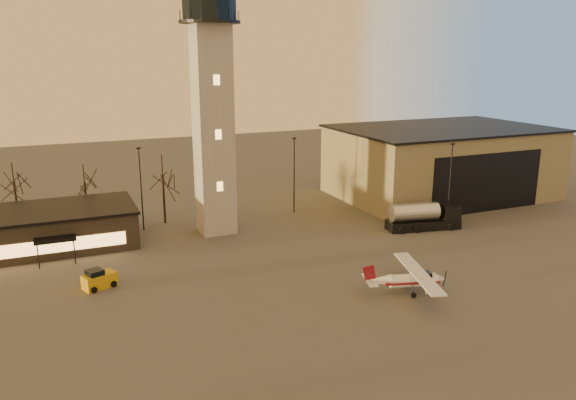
% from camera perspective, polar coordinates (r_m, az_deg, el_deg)
% --- Properties ---
extents(ground, '(220.00, 220.00, 0.00)m').
position_cam_1_polar(ground, '(42.63, 4.52, -14.62)').
color(ground, '#484643').
rests_on(ground, ground).
extents(control_tower, '(6.80, 6.80, 32.60)m').
position_cam_1_polar(control_tower, '(65.32, -7.72, 10.60)').
color(control_tower, '#9E9C95').
rests_on(control_tower, ground).
extents(hangar, '(30.60, 20.60, 10.30)m').
position_cam_1_polar(hangar, '(87.03, 15.26, 3.79)').
color(hangar, '#887B59').
rests_on(hangar, ground).
extents(terminal, '(25.40, 12.20, 4.30)m').
position_cam_1_polar(terminal, '(67.49, -26.05, -2.92)').
color(terminal, black).
rests_on(terminal, ground).
extents(light_poles, '(58.50, 12.25, 10.14)m').
position_cam_1_polar(light_poles, '(68.04, -7.23, 1.47)').
color(light_poles, black).
rests_on(light_poles, ground).
extents(tree_row, '(37.20, 9.20, 8.80)m').
position_cam_1_polar(tree_row, '(73.52, -19.75, 2.13)').
color(tree_row, black).
rests_on(tree_row, ground).
extents(cessna_front, '(8.12, 10.04, 2.79)m').
position_cam_1_polar(cessna_front, '(52.02, 12.68, -8.16)').
color(cessna_front, silver).
rests_on(cessna_front, ground).
extents(fuel_truck, '(9.28, 4.34, 3.32)m').
position_cam_1_polar(fuel_truck, '(70.35, 13.56, -1.84)').
color(fuel_truck, black).
rests_on(fuel_truck, ground).
extents(service_cart, '(3.23, 2.61, 1.82)m').
position_cam_1_polar(service_cart, '(54.64, -18.66, -7.75)').
color(service_cart, '#CA930B').
rests_on(service_cart, ground).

